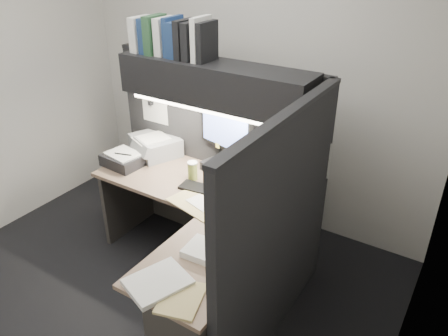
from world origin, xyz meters
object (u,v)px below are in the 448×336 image
Objects in this scene: desk at (191,266)px; telephone at (279,188)px; overhead_shelf at (214,83)px; keyboard at (205,190)px; coffee_cup at (193,171)px; monitor at (226,148)px; notebook_stack at (124,160)px; printer at (156,145)px.

telephone is (0.28, 0.76, 0.33)m from desk.
overhead_shelf reaches higher than keyboard.
coffee_cup is at bearing 145.80° from keyboard.
telephone reaches higher than desk.
overhead_shelf is 6.47× the size of telephone.
desk is at bearing -102.17° from telephone.
monitor reaches higher than keyboard.
coffee_cup is at bearing 9.84° from notebook_stack.
overhead_shelf is 1.07m from notebook_stack.
monitor is 0.32m from coffee_cup.
telephone is at bearing 13.73° from coffee_cup.
notebook_stack is (-0.74, -0.27, -0.72)m from overhead_shelf.
monitor is at bearing 45.23° from overhead_shelf.
coffee_cup is (-0.40, 0.59, 0.36)m from desk.
keyboard is at bearing 113.67° from desk.
monitor is (0.07, 0.07, -0.54)m from overhead_shelf.
monitor is at bearing 25.11° from printer.
keyboard is 1.26× the size of notebook_stack.
telephone is 0.59× the size of printer.
desk is 1.10× the size of overhead_shelf.
printer reaches higher than notebook_stack.
notebook_stack reaches higher than telephone.
desk is 5.21× the size of notebook_stack.
printer is (-0.96, 0.80, 0.37)m from desk.
notebook_stack is at bearing 174.20° from keyboard.
telephone is (0.58, 0.01, -0.72)m from overhead_shelf.
overhead_shelf is 3.81× the size of printer.
monitor is 4.06× the size of coffee_cup.
monitor reaches higher than notebook_stack.
monitor is at bearing 22.63° from notebook_stack.
telephone is (0.50, 0.26, 0.04)m from keyboard.
coffee_cup is at bearing -112.94° from monitor.
keyboard is 0.56m from telephone.
keyboard reaches higher than desk.
desk is 4.18× the size of printer.
monitor is 0.74m from printer.
notebook_stack is at bearing -160.03° from telephone.
overhead_shelf is 0.55m from monitor.
printer is 1.25× the size of notebook_stack.
desk is 1.30m from printer.
overhead_shelf reaches higher than monitor.
coffee_cup is 0.59m from printer.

